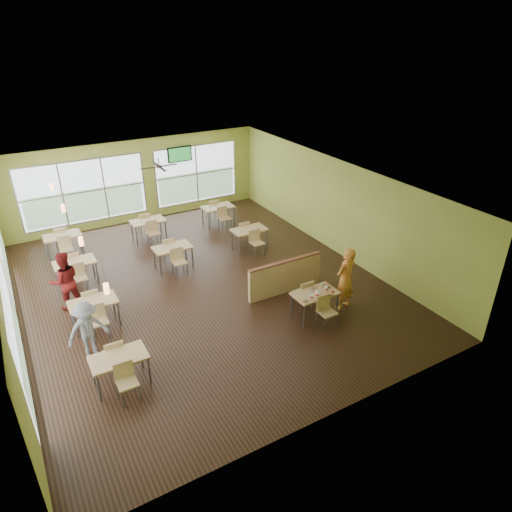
{
  "coord_description": "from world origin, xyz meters",
  "views": [
    {
      "loc": [
        -4.46,
        -11.12,
        7.12
      ],
      "look_at": [
        1.25,
        -1.15,
        1.21
      ],
      "focal_mm": 32.0,
      "sensor_mm": 36.0,
      "label": 1
    }
  ],
  "objects_px": {
    "man_plaid": "(345,279)",
    "half_wall_divider": "(285,276)",
    "main_table": "(315,297)",
    "food_basket": "(326,286)"
  },
  "relations": [
    {
      "from": "main_table",
      "to": "man_plaid",
      "type": "bearing_deg",
      "value": -2.85
    },
    {
      "from": "main_table",
      "to": "man_plaid",
      "type": "xyz_separation_m",
      "value": [
        0.96,
        -0.05,
        0.28
      ]
    },
    {
      "from": "man_plaid",
      "to": "food_basket",
      "type": "relative_size",
      "value": 8.13
    },
    {
      "from": "half_wall_divider",
      "to": "man_plaid",
      "type": "distance_m",
      "value": 1.82
    },
    {
      "from": "main_table",
      "to": "food_basket",
      "type": "distance_m",
      "value": 0.48
    },
    {
      "from": "man_plaid",
      "to": "half_wall_divider",
      "type": "bearing_deg",
      "value": -71.16
    },
    {
      "from": "main_table",
      "to": "half_wall_divider",
      "type": "distance_m",
      "value": 1.45
    },
    {
      "from": "main_table",
      "to": "half_wall_divider",
      "type": "xyz_separation_m",
      "value": [
        0.0,
        1.45,
        -0.11
      ]
    },
    {
      "from": "half_wall_divider",
      "to": "main_table",
      "type": "bearing_deg",
      "value": -90.0
    },
    {
      "from": "half_wall_divider",
      "to": "man_plaid",
      "type": "height_order",
      "value": "man_plaid"
    }
  ]
}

